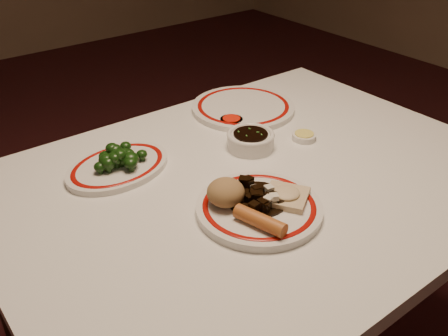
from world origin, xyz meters
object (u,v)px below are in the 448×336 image
at_px(rice_mound, 226,192).
at_px(broccoli_plate, 118,167).
at_px(spring_roll, 260,221).
at_px(dining_table, 255,207).
at_px(stirfry_heap, 258,196).
at_px(soy_bowl, 250,141).
at_px(main_plate, 259,208).
at_px(broccoli_pile, 118,157).
at_px(fried_wonton, 286,195).

relative_size(rice_mound, broccoli_plate, 0.28).
bearing_deg(spring_roll, broccoli_plate, 90.55).
distance_m(dining_table, spring_roll, 0.25).
relative_size(rice_mound, spring_roll, 0.72).
relative_size(dining_table, stirfry_heap, 9.12).
height_order(spring_roll, soy_bowl, spring_roll).
distance_m(main_plate, broccoli_pile, 0.36).
bearing_deg(main_plate, soy_bowl, 53.61).
xyz_separation_m(stirfry_heap, broccoli_pile, (-0.16, 0.31, 0.01)).
relative_size(broccoli_plate, broccoli_pile, 2.18).
height_order(main_plate, soy_bowl, soy_bowl).
bearing_deg(spring_roll, soy_bowl, 37.61).
height_order(dining_table, spring_roll, spring_roll).
height_order(fried_wonton, soy_bowl, same).
xyz_separation_m(dining_table, stirfry_heap, (-0.08, -0.10, 0.12)).
bearing_deg(dining_table, broccoli_plate, 138.14).
height_order(rice_mound, soy_bowl, rice_mound).
height_order(main_plate, rice_mound, rice_mound).
xyz_separation_m(stirfry_heap, broccoli_plate, (-0.16, 0.32, -0.02)).
bearing_deg(main_plate, stirfry_heap, 61.86).
relative_size(fried_wonton, stirfry_heap, 0.92).
height_order(broccoli_plate, soy_bowl, soy_bowl).
xyz_separation_m(broccoli_pile, soy_bowl, (0.32, -0.10, -0.02)).
relative_size(broccoli_pile, soy_bowl, 1.10).
relative_size(dining_table, main_plate, 4.10).
bearing_deg(spring_roll, dining_table, 35.78).
distance_m(dining_table, soy_bowl, 0.17).
bearing_deg(rice_mound, main_plate, -41.54).
xyz_separation_m(fried_wonton, broccoli_pile, (-0.21, 0.34, 0.01)).
bearing_deg(broccoli_plate, main_plate, -64.80).
bearing_deg(fried_wonton, main_plate, 161.59).
distance_m(fried_wonton, soy_bowl, 0.26).
bearing_deg(fried_wonton, broccoli_plate, 121.39).
bearing_deg(stirfry_heap, broccoli_pile, 117.85).
relative_size(dining_table, rice_mound, 15.14).
height_order(stirfry_heap, broccoli_plate, stirfry_heap).
relative_size(stirfry_heap, broccoli_plate, 0.46).
bearing_deg(dining_table, main_plate, -128.42).
distance_m(rice_mound, spring_roll, 0.10).
bearing_deg(stirfry_heap, soy_bowl, 53.12).
distance_m(fried_wonton, broccoli_plate, 0.41).
bearing_deg(stirfry_heap, rice_mound, 151.26).
xyz_separation_m(dining_table, main_plate, (-0.09, -0.11, 0.10)).
relative_size(spring_roll, broccoli_pile, 0.84).
relative_size(main_plate, broccoli_plate, 1.02).
xyz_separation_m(main_plate, soy_bowl, (0.16, 0.22, 0.01)).
xyz_separation_m(main_plate, broccoli_pile, (-0.16, 0.32, 0.03)).
distance_m(rice_mound, stirfry_heap, 0.07).
xyz_separation_m(dining_table, broccoli_plate, (-0.24, 0.22, 0.10)).
bearing_deg(main_plate, broccoli_pile, 115.81).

